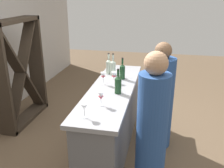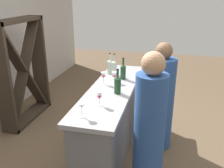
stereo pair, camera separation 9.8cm
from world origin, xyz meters
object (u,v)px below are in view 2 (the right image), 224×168
wine_rack (23,71)px  wine_bottle_center_clear_pale (114,67)px  person_center_guest (160,101)px  person_left_guest (149,133)px  wine_bottle_second_left_olive_green (123,71)px  wine_bottle_leftmost_olive_green (118,84)px  wine_glass_far_left (103,76)px  wine_bottle_second_right_clear_pale (110,66)px  wine_glass_near_center (114,75)px  wine_glass_near_left (99,96)px  wine_glass_near_right (82,107)px

wine_rack → wine_bottle_center_clear_pale: wine_rack is taller
person_center_guest → person_left_guest: bearing=68.4°
wine_bottle_center_clear_pale → person_center_guest: (-0.25, -0.71, -0.36)m
wine_bottle_second_left_olive_green → person_left_guest: (-1.08, -0.49, -0.29)m
wine_bottle_leftmost_olive_green → wine_bottle_second_left_olive_green: size_ratio=1.00×
wine_rack → wine_glass_far_left: wine_rack is taller
wine_bottle_second_right_clear_pale → wine_glass_near_center: size_ratio=2.14×
wine_glass_near_left → wine_glass_near_center: bearing=0.7°
person_left_guest → person_center_guest: bearing=-92.6°
wine_bottle_leftmost_olive_green → wine_glass_near_left: size_ratio=1.97×
wine_bottle_leftmost_olive_green → wine_glass_near_left: wine_bottle_leftmost_olive_green is taller
wine_bottle_leftmost_olive_green → wine_glass_near_left: bearing=162.4°
wine_bottle_second_right_clear_pale → wine_bottle_second_left_olive_green: bearing=-128.8°
wine_bottle_leftmost_olive_green → wine_bottle_center_clear_pale: size_ratio=0.94×
wine_glass_near_right → person_center_guest: person_center_guest is taller
wine_glass_near_left → person_left_guest: 0.66m
wine_bottle_second_left_olive_green → wine_bottle_center_clear_pale: 0.21m
wine_rack → wine_glass_near_right: (-1.38, -1.55, 0.18)m
person_left_guest → person_center_guest: (0.96, -0.06, -0.06)m
wine_bottle_second_left_olive_green → wine_glass_near_left: wine_bottle_second_left_olive_green is taller
wine_rack → wine_glass_near_left: (-1.08, -1.64, 0.17)m
wine_glass_near_right → person_center_guest: 1.36m
wine_bottle_second_right_clear_pale → person_center_guest: bearing=-111.7°
wine_bottle_second_left_olive_green → wine_glass_near_center: wine_bottle_second_left_olive_green is taller
wine_rack → person_left_guest: (-1.24, -2.21, -0.10)m
wine_bottle_leftmost_olive_green → wine_bottle_second_right_clear_pale: wine_bottle_second_right_clear_pale is taller
wine_bottle_second_left_olive_green → wine_glass_near_center: (-0.16, 0.09, -0.02)m
wine_bottle_second_left_olive_green → wine_glass_near_right: bearing=171.9°
wine_bottle_leftmost_olive_green → person_left_guest: size_ratio=0.20×
wine_rack → wine_glass_near_left: size_ratio=10.75×
person_center_guest → wine_glass_near_center: bearing=-14.0°
wine_glass_near_right → wine_glass_near_center: bearing=-4.4°
wine_glass_near_right → wine_glass_far_left: bearing=2.6°
wine_bottle_center_clear_pale → wine_bottle_leftmost_olive_green: bearing=-163.3°
wine_bottle_second_left_olive_green → wine_bottle_center_clear_pale: bearing=51.6°
person_left_guest → wine_bottle_leftmost_olive_green: bearing=-49.4°
wine_bottle_second_left_olive_green → person_center_guest: person_center_guest is taller
wine_bottle_leftmost_olive_green → wine_glass_near_center: 0.40m
wine_glass_far_left → person_center_guest: bearing=-79.5°
wine_bottle_leftmost_olive_green → wine_glass_near_right: bearing=162.8°
wine_bottle_second_left_olive_green → wine_glass_near_right: (-1.22, 0.17, -0.01)m
person_center_guest → wine_bottle_center_clear_pale: bearing=-37.2°
wine_bottle_second_right_clear_pale → person_center_guest: (-0.32, -0.79, -0.36)m
wine_glass_near_left → wine_glass_far_left: 0.67m
wine_glass_near_right → wine_glass_far_left: 0.96m
wine_bottle_second_right_clear_pale → person_center_guest: size_ratio=0.21×
wine_bottle_center_clear_pale → wine_glass_near_left: bearing=-175.6°
wine_glass_near_center → wine_glass_far_left: 0.16m
wine_bottle_second_right_clear_pale → wine_glass_near_right: (-1.42, -0.07, -0.01)m
wine_glass_near_left → wine_bottle_second_right_clear_pale: bearing=8.3°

